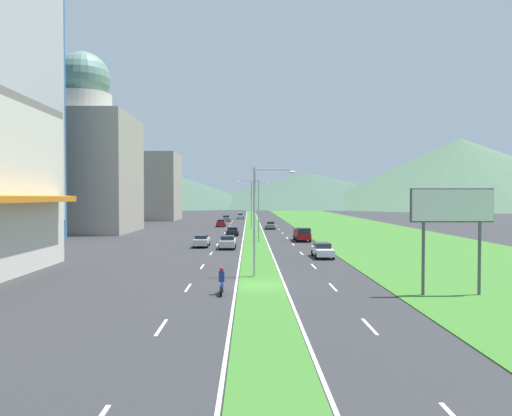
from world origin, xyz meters
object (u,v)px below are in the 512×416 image
(car_3, at_px, (221,223))
(car_6, at_px, (228,242))
(car_1, at_px, (226,218))
(street_lamp_near, at_px, (259,213))
(street_lamp_mid, at_px, (256,206))
(car_0, at_px, (233,231))
(car_5, at_px, (202,241))
(car_4, at_px, (241,216))
(pickup_truck_0, at_px, (302,234))
(motorcycle_rider, at_px, (222,283))
(car_7, at_px, (270,225))
(street_lamp_far, at_px, (253,201))
(billboard_roadside, at_px, (452,212))
(car_2, at_px, (323,250))

(car_3, height_order, car_6, car_6)
(car_1, bearing_deg, street_lamp_near, -175.30)
(street_lamp_mid, distance_m, car_0, 13.18)
(car_0, relative_size, car_5, 0.99)
(car_5, bearing_deg, car_4, -2.76)
(car_1, height_order, pickup_truck_0, pickup_truck_0)
(car_1, height_order, motorcycle_rider, motorcycle_rider)
(street_lamp_mid, height_order, car_3, street_lamp_mid)
(car_0, distance_m, car_4, 57.15)
(street_lamp_near, distance_m, car_7, 54.64)
(car_3, xyz_separation_m, car_5, (-0.02, -39.68, -0.02))
(car_3, relative_size, car_7, 0.93)
(street_lamp_far, distance_m, car_0, 16.65)
(billboard_roadside, xyz_separation_m, car_0, (-15.77, 46.37, -4.66))
(billboard_roadside, relative_size, car_2, 1.52)
(street_lamp_near, relative_size, car_1, 2.04)
(car_7, xyz_separation_m, pickup_truck_0, (3.43, -25.23, 0.22))
(car_2, bearing_deg, pickup_truck_0, -179.80)
(street_lamp_far, bearing_deg, car_2, -80.98)
(billboard_roadside, xyz_separation_m, motorcycle_rider, (-14.80, 0.69, -4.64))
(car_2, height_order, motorcycle_rider, motorcycle_rider)
(street_lamp_mid, bearing_deg, car_4, 92.87)
(car_0, distance_m, motorcycle_rider, 45.69)
(car_1, bearing_deg, car_0, -175.77)
(car_2, height_order, car_4, car_4)
(car_5, xyz_separation_m, car_6, (3.43, -2.06, 0.03))
(street_lamp_near, distance_m, car_6, 20.64)
(car_4, height_order, car_6, car_6)
(car_3, relative_size, car_4, 1.00)
(car_5, height_order, motorcycle_rider, motorcycle_rider)
(street_lamp_far, bearing_deg, pickup_truck_0, -75.12)
(car_5, relative_size, car_6, 1.06)
(car_6, bearing_deg, car_0, 0.35)
(car_0, height_order, pickup_truck_0, pickup_truck_0)
(street_lamp_far, bearing_deg, car_5, -101.93)
(car_0, xyz_separation_m, car_1, (-3.24, 43.84, 0.08))
(car_5, bearing_deg, car_2, -127.15)
(street_lamp_near, relative_size, billboard_roadside, 1.26)
(street_lamp_near, bearing_deg, car_5, 107.43)
(street_lamp_mid, relative_size, car_1, 2.06)
(street_lamp_mid, xyz_separation_m, car_7, (3.27, 26.97, -4.35))
(car_3, relative_size, car_5, 0.91)
(car_0, distance_m, car_7, 16.66)
(street_lamp_far, relative_size, car_4, 2.24)
(street_lamp_near, bearing_deg, motorcycle_rider, -112.06)
(street_lamp_near, xyz_separation_m, motorcycle_rider, (-2.61, -6.44, -4.33))
(billboard_roadside, height_order, car_3, billboard_roadside)
(car_4, xyz_separation_m, car_6, (-0.16, -76.50, 0.01))
(car_6, bearing_deg, billboard_roadside, -149.92)
(street_lamp_mid, distance_m, billboard_roadside, 36.56)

